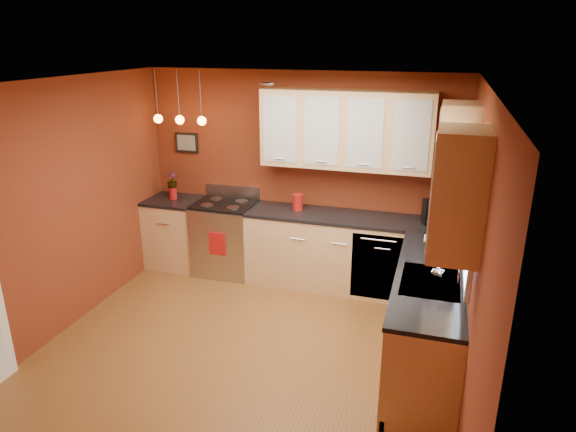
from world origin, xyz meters
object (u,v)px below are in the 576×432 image
(red_canister, at_px, (298,202))
(soap_pump, at_px, (437,274))
(sink, at_px, (430,283))
(coffee_maker, at_px, (432,213))
(gas_range, at_px, (226,237))

(red_canister, height_order, soap_pump, soap_pump)
(sink, height_order, red_canister, sink)
(coffee_maker, bearing_deg, red_canister, 158.55)
(sink, bearing_deg, soap_pump, -55.27)
(gas_range, height_order, sink, sink)
(red_canister, bearing_deg, gas_range, -177.46)
(gas_range, distance_m, red_canister, 1.12)
(red_canister, bearing_deg, coffee_maker, -1.13)
(gas_range, height_order, soap_pump, soap_pump)
(gas_range, bearing_deg, red_canister, 2.54)
(gas_range, relative_size, sink, 1.59)
(red_canister, xyz_separation_m, soap_pump, (1.71, -1.62, 0.00))
(gas_range, bearing_deg, coffee_maker, 0.26)
(coffee_maker, relative_size, soap_pump, 1.36)
(coffee_maker, xyz_separation_m, soap_pump, (0.11, -1.58, -0.03))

